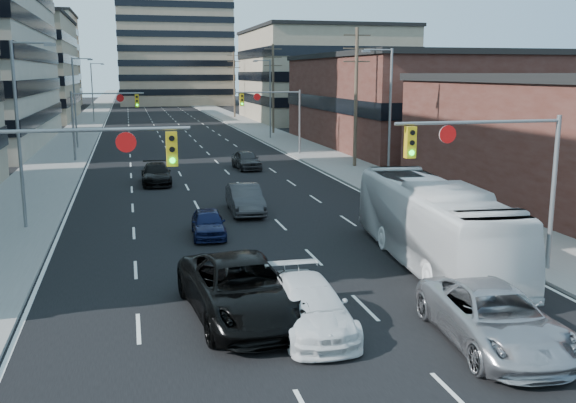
# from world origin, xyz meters

# --- Properties ---
(road_surface) EXTENTS (18.00, 300.00, 0.02)m
(road_surface) POSITION_xyz_m (0.00, 130.00, 0.01)
(road_surface) COLOR black
(road_surface) RESTS_ON ground
(sidewalk_left) EXTENTS (5.00, 300.00, 0.15)m
(sidewalk_left) POSITION_xyz_m (-11.50, 130.00, 0.07)
(sidewalk_left) COLOR slate
(sidewalk_left) RESTS_ON ground
(sidewalk_right) EXTENTS (5.00, 300.00, 0.15)m
(sidewalk_right) POSITION_xyz_m (11.50, 130.00, 0.07)
(sidewalk_right) COLOR slate
(sidewalk_right) RESTS_ON ground
(office_left_far) EXTENTS (20.00, 30.00, 16.00)m
(office_left_far) POSITION_xyz_m (-24.00, 100.00, 8.00)
(office_left_far) COLOR gray
(office_left_far) RESTS_ON ground
(storefront_right_mid) EXTENTS (20.00, 30.00, 9.00)m
(storefront_right_mid) POSITION_xyz_m (24.00, 50.00, 4.50)
(storefront_right_mid) COLOR #472119
(storefront_right_mid) RESTS_ON ground
(office_right_far) EXTENTS (22.00, 28.00, 14.00)m
(office_right_far) POSITION_xyz_m (25.00, 88.00, 7.00)
(office_right_far) COLOR gray
(office_right_far) RESTS_ON ground
(bg_block_left) EXTENTS (24.00, 24.00, 20.00)m
(bg_block_left) POSITION_xyz_m (-28.00, 140.00, 10.00)
(bg_block_left) COLOR #ADA089
(bg_block_left) RESTS_ON ground
(bg_block_right) EXTENTS (22.00, 22.00, 12.00)m
(bg_block_right) POSITION_xyz_m (32.00, 130.00, 6.00)
(bg_block_right) COLOR gray
(bg_block_right) RESTS_ON ground
(signal_near_left) EXTENTS (6.59, 0.33, 6.00)m
(signal_near_left) POSITION_xyz_m (-7.45, 8.00, 4.33)
(signal_near_left) COLOR slate
(signal_near_left) RESTS_ON ground
(signal_near_right) EXTENTS (6.59, 0.33, 6.00)m
(signal_near_right) POSITION_xyz_m (7.45, 8.00, 4.33)
(signal_near_right) COLOR slate
(signal_near_right) RESTS_ON ground
(signal_far_left) EXTENTS (6.09, 0.33, 6.00)m
(signal_far_left) POSITION_xyz_m (-7.68, 45.00, 4.30)
(signal_far_left) COLOR slate
(signal_far_left) RESTS_ON ground
(signal_far_right) EXTENTS (6.09, 0.33, 6.00)m
(signal_far_right) POSITION_xyz_m (7.68, 45.00, 4.30)
(signal_far_right) COLOR slate
(signal_far_right) RESTS_ON ground
(utility_pole_block) EXTENTS (2.20, 0.28, 11.00)m
(utility_pole_block) POSITION_xyz_m (12.20, 36.00, 5.78)
(utility_pole_block) COLOR #4C3D2D
(utility_pole_block) RESTS_ON ground
(utility_pole_midblock) EXTENTS (2.20, 0.28, 11.00)m
(utility_pole_midblock) POSITION_xyz_m (12.20, 66.00, 5.78)
(utility_pole_midblock) COLOR #4C3D2D
(utility_pole_midblock) RESTS_ON ground
(utility_pole_distant) EXTENTS (2.20, 0.28, 11.00)m
(utility_pole_distant) POSITION_xyz_m (12.20, 96.00, 5.78)
(utility_pole_distant) COLOR #4C3D2D
(utility_pole_distant) RESTS_ON ground
(streetlight_left_near) EXTENTS (2.03, 0.22, 9.00)m
(streetlight_left_near) POSITION_xyz_m (-10.34, 20.00, 5.05)
(streetlight_left_near) COLOR slate
(streetlight_left_near) RESTS_ON ground
(streetlight_left_mid) EXTENTS (2.03, 0.22, 9.00)m
(streetlight_left_mid) POSITION_xyz_m (-10.34, 55.00, 5.05)
(streetlight_left_mid) COLOR slate
(streetlight_left_mid) RESTS_ON ground
(streetlight_left_far) EXTENTS (2.03, 0.22, 9.00)m
(streetlight_left_far) POSITION_xyz_m (-10.34, 90.00, 5.05)
(streetlight_left_far) COLOR slate
(streetlight_left_far) RESTS_ON ground
(streetlight_right_near) EXTENTS (2.03, 0.22, 9.00)m
(streetlight_right_near) POSITION_xyz_m (10.34, 25.00, 5.05)
(streetlight_right_near) COLOR slate
(streetlight_right_near) RESTS_ON ground
(streetlight_right_far) EXTENTS (2.03, 0.22, 9.00)m
(streetlight_right_far) POSITION_xyz_m (10.34, 60.00, 5.05)
(streetlight_right_far) COLOR slate
(streetlight_right_far) RESTS_ON ground
(black_pickup) EXTENTS (3.70, 6.91, 1.84)m
(black_pickup) POSITION_xyz_m (-2.22, 6.18, 0.92)
(black_pickup) COLOR black
(black_pickup) RESTS_ON ground
(white_van) EXTENTS (2.17, 5.13, 1.48)m
(white_van) POSITION_xyz_m (-0.46, 4.74, 0.74)
(white_van) COLOR silver
(white_van) RESTS_ON ground
(silver_suv) EXTENTS (3.29, 6.18, 1.65)m
(silver_suv) POSITION_xyz_m (4.26, 2.41, 0.83)
(silver_suv) COLOR #A4A3A8
(silver_suv) RESTS_ON ground
(transit_bus) EXTENTS (3.94, 12.21, 3.34)m
(transit_bus) POSITION_xyz_m (6.12, 10.01, 1.67)
(transit_bus) COLOR silver
(transit_bus) RESTS_ON ground
(sedan_blue) EXTENTS (1.74, 3.85, 1.28)m
(sedan_blue) POSITION_xyz_m (-2.00, 16.57, 0.64)
(sedan_blue) COLOR #0D1336
(sedan_blue) RESTS_ON ground
(sedan_grey_center) EXTENTS (1.80, 4.76, 1.55)m
(sedan_grey_center) POSITION_xyz_m (0.57, 21.23, 0.78)
(sedan_grey_center) COLOR #2F2F31
(sedan_grey_center) RESTS_ON ground
(sedan_black_far) EXTENTS (2.03, 4.88, 1.41)m
(sedan_black_far) POSITION_xyz_m (-3.72, 31.83, 0.71)
(sedan_black_far) COLOR black
(sedan_black_far) RESTS_ON ground
(sedan_grey_right) EXTENTS (2.01, 4.47, 1.49)m
(sedan_grey_right) POSITION_xyz_m (3.56, 37.27, 0.75)
(sedan_grey_right) COLOR #2B2B2D
(sedan_grey_right) RESTS_ON ground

